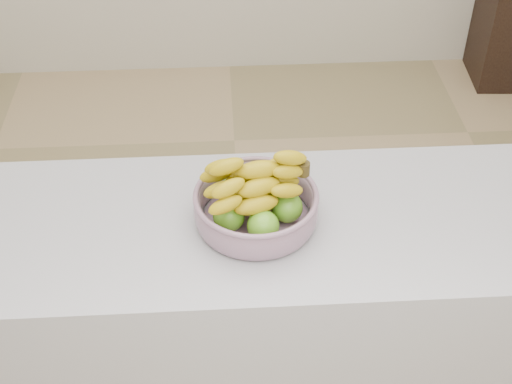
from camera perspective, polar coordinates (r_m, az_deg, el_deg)
ground at (r=2.81m, az=-0.79°, el=-10.71°), size 4.00×4.00×0.00m
counter at (r=2.21m, az=-0.40°, el=-11.00°), size 2.00×0.60×0.90m
fruit_bowl at (r=1.85m, az=-0.01°, el=-0.91°), size 0.33×0.33×0.19m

